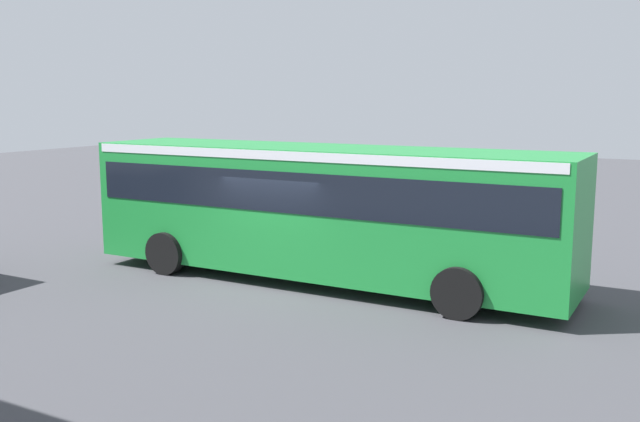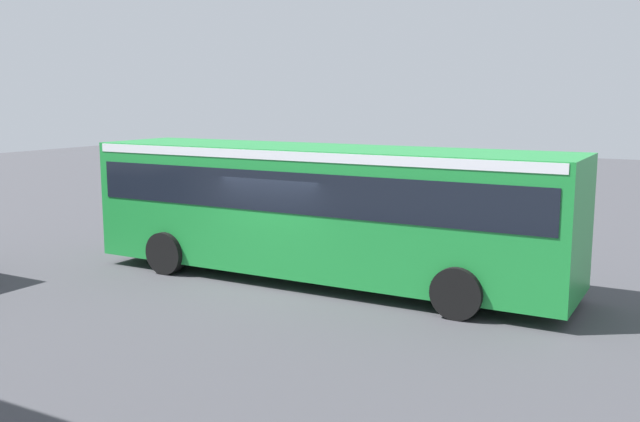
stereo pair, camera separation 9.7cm
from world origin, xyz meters
TOP-DOWN VIEW (x-y plane):
  - ground at (0.00, 0.00)m, footprint 80.00×80.00m
  - city_bus at (-0.64, -0.65)m, footprint 11.54×2.85m
  - traffic_sign at (1.78, -4.36)m, footprint 0.08×0.60m
  - lane_dash_leftmost at (-4.00, -3.07)m, footprint 2.00×0.20m
  - lane_dash_left at (0.00, -3.07)m, footprint 2.00×0.20m
  - lane_dash_centre at (4.00, -3.07)m, footprint 2.00×0.20m

SIDE VIEW (x-z plane):
  - ground at x=0.00m, z-range 0.00..0.00m
  - lane_dash_leftmost at x=-4.00m, z-range 0.00..0.01m
  - lane_dash_left at x=0.00m, z-range 0.00..0.01m
  - lane_dash_centre at x=4.00m, z-range 0.00..0.01m
  - city_bus at x=-0.64m, z-range 0.31..3.46m
  - traffic_sign at x=1.78m, z-range 0.49..3.29m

